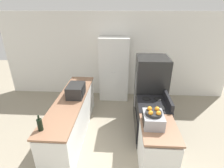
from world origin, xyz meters
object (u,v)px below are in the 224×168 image
stove (151,121)px  refrigerator (150,90)px  wine_bottle (40,124)px  toaster_oven (153,120)px  fruit_bowl (154,112)px  pantry_cabinet (114,69)px  microwave (76,91)px

stove → refrigerator: refrigerator is taller
wine_bottle → stove: bearing=26.2°
toaster_oven → fruit_bowl: bearing=-118.8°
pantry_cabinet → toaster_oven: (0.78, -2.57, 0.05)m
wine_bottle → toaster_oven: size_ratio=0.69×
wine_bottle → toaster_oven: wine_bottle is taller
toaster_oven → fruit_bowl: size_ratio=1.47×
stove → refrigerator: bearing=86.9°
stove → fruit_bowl: 1.01m
stove → fruit_bowl: size_ratio=3.92×
stove → fruit_bowl: bearing=-100.2°
fruit_bowl → toaster_oven: bearing=61.2°
stove → toaster_oven: (-0.13, -0.72, 0.55)m
microwave → wine_bottle: 1.21m
refrigerator → wine_bottle: refrigerator is taller
microwave → wine_bottle: wine_bottle is taller
stove → toaster_oven: 0.91m
pantry_cabinet → toaster_oven: pantry_cabinet is taller
pantry_cabinet → wine_bottle: bearing=-110.3°
refrigerator → microwave: bearing=-161.6°
toaster_oven → stove: bearing=79.9°
stove → fruit_bowl: (-0.13, -0.72, 0.69)m
wine_bottle → fruit_bowl: (1.82, 0.24, 0.14)m
microwave → wine_bottle: (-0.29, -1.18, -0.03)m
fruit_bowl → pantry_cabinet: bearing=106.8°
stove → refrigerator: size_ratio=0.64×
microwave → toaster_oven: bearing=-31.4°
stove → toaster_oven: size_ratio=2.67×
refrigerator → microwave: refrigerator is taller
microwave → refrigerator: bearing=18.4°
microwave → fruit_bowl: 1.80m
pantry_cabinet → stove: 2.13m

